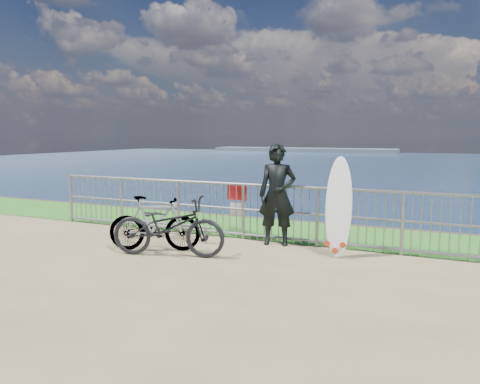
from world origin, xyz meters
The scene contains 8 objects.
grass_strip centered at (0.00, 2.70, 0.01)m, with size 120.00×120.00×0.00m, color #27741F.
seascape centered at (-43.75, 147.49, -4.03)m, with size 260.00×260.00×5.00m.
railing centered at (0.01, 1.60, 0.58)m, with size 10.06×0.10×1.13m.
surfer centered at (0.27, 1.45, 0.95)m, with size 0.70×0.46×1.91m, color black.
surfboard centered at (1.50, 1.12, 0.79)m, with size 0.50×0.46×1.72m.
bicycle_near centered at (-1.14, -0.11, 0.52)m, with size 0.69×1.97×1.03m, color black.
bicycle_far centered at (-1.57, 0.10, 0.49)m, with size 0.47×1.65×0.99m, color black.
bike_rack centered at (-1.71, 0.97, 0.28)m, with size 1.61×0.05×0.34m.
Camera 1 is at (3.25, -6.74, 2.10)m, focal length 35.00 mm.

